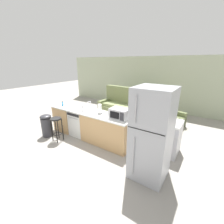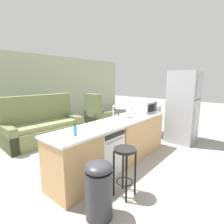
% 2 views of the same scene
% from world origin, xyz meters
% --- Properties ---
extents(ground_plane, '(24.00, 24.00, 0.00)m').
position_xyz_m(ground_plane, '(0.00, 0.00, 0.00)').
color(ground_plane, gray).
extents(wall_back, '(10.00, 0.06, 2.60)m').
position_xyz_m(wall_back, '(0.30, 4.20, 1.30)').
color(wall_back, '#A8B293').
rests_on(wall_back, ground_plane).
extents(kitchen_counter, '(2.94, 0.66, 0.90)m').
position_xyz_m(kitchen_counter, '(0.24, 0.00, 0.42)').
color(kitchen_counter, tan).
rests_on(kitchen_counter, ground_plane).
extents(dishwasher, '(0.58, 0.61, 0.84)m').
position_xyz_m(dishwasher, '(-0.25, -0.00, 0.42)').
color(dishwasher, white).
rests_on(dishwasher, ground_plane).
extents(stove_range, '(0.76, 0.68, 0.90)m').
position_xyz_m(stove_range, '(2.35, 0.55, 0.45)').
color(stove_range, '#B7B7BC').
rests_on(stove_range, ground_plane).
extents(refrigerator, '(0.72, 0.73, 1.92)m').
position_xyz_m(refrigerator, '(2.35, -0.55, 0.96)').
color(refrigerator, '#A8AAB2').
rests_on(refrigerator, ground_plane).
extents(microwave, '(0.50, 0.37, 0.28)m').
position_xyz_m(microwave, '(1.27, -0.00, 1.04)').
color(microwave, '#B7B7BC').
rests_on(microwave, kitchen_counter).
extents(sink_faucet, '(0.07, 0.17, 0.30)m').
position_xyz_m(sink_faucet, '(0.16, 0.08, 1.03)').
color(sink_faucet, silver).
rests_on(sink_faucet, kitchen_counter).
extents(paper_towel_roll, '(0.14, 0.14, 0.28)m').
position_xyz_m(paper_towel_roll, '(0.59, 0.01, 1.04)').
color(paper_towel_roll, '#4C4C51').
rests_on(paper_towel_roll, kitchen_counter).
extents(soap_bottle, '(0.06, 0.06, 0.18)m').
position_xyz_m(soap_bottle, '(0.04, -0.14, 0.97)').
color(soap_bottle, silver).
rests_on(soap_bottle, kitchen_counter).
extents(dish_soap_bottle, '(0.06, 0.06, 0.18)m').
position_xyz_m(dish_soap_bottle, '(-0.94, -0.10, 0.97)').
color(dish_soap_bottle, '#338CCC').
rests_on(dish_soap_bottle, kitchen_counter).
extents(kettle, '(0.21, 0.17, 0.19)m').
position_xyz_m(kettle, '(2.52, 0.42, 0.99)').
color(kettle, silver).
rests_on(kettle, stove_range).
extents(bar_stool, '(0.32, 0.32, 0.74)m').
position_xyz_m(bar_stool, '(-0.54, -0.70, 0.54)').
color(bar_stool, black).
rests_on(bar_stool, ground_plane).
extents(trash_bin, '(0.35, 0.35, 0.74)m').
position_xyz_m(trash_bin, '(-1.08, -0.70, 0.38)').
color(trash_bin, '#333338').
rests_on(trash_bin, ground_plane).
extents(couch, '(2.05, 1.02, 1.27)m').
position_xyz_m(couch, '(-0.10, 2.45, 0.39)').
color(couch, '#667047').
rests_on(couch, ground_plane).
extents(armchair, '(0.95, 0.99, 1.20)m').
position_xyz_m(armchair, '(2.00, 2.37, 0.35)').
color(armchair, '#667047').
rests_on(armchair, ground_plane).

